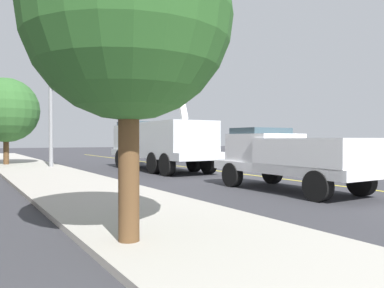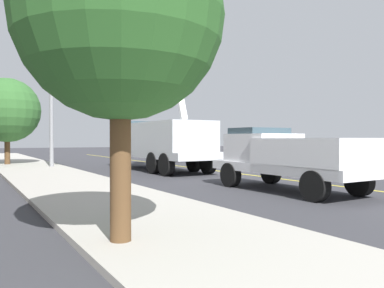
# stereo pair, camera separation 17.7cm
# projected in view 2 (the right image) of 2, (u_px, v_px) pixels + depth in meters

# --- Properties ---
(ground) EXTENTS (120.00, 120.00, 0.00)m
(ground) POSITION_uv_depth(u_px,v_px,m) (223.00, 172.00, 19.29)
(ground) COLOR #38383D
(sidewalk_far_side) EXTENTS (60.09, 8.78, 0.12)m
(sidewalk_far_side) POSITION_uv_depth(u_px,v_px,m) (58.00, 179.00, 15.07)
(sidewalk_far_side) COLOR #B2ADA3
(sidewalk_far_side) RESTS_ON ground
(lane_centre_stripe) EXTENTS (49.83, 4.49, 0.01)m
(lane_centre_stripe) POSITION_uv_depth(u_px,v_px,m) (223.00, 172.00, 19.29)
(lane_centre_stripe) COLOR yellow
(lane_centre_stripe) RESTS_ON ground
(utility_bucket_truck) EXTENTS (8.39, 3.20, 6.06)m
(utility_bucket_truck) POSITION_uv_depth(u_px,v_px,m) (160.00, 141.00, 20.09)
(utility_bucket_truck) COLOR silver
(utility_bucket_truck) RESTS_ON ground
(service_pickup_truck) EXTENTS (5.76, 2.58, 2.06)m
(service_pickup_truck) POSITION_uv_depth(u_px,v_px,m) (290.00, 156.00, 12.05)
(service_pickup_truck) COLOR white
(service_pickup_truck) RESTS_ON ground
(passing_minivan) EXTENTS (4.95, 2.31, 1.69)m
(passing_minivan) POSITION_uv_depth(u_px,v_px,m) (173.00, 148.00, 29.45)
(passing_minivan) COLOR navy
(passing_minivan) RESTS_ON ground
(traffic_cone_mid_front) EXTENTS (0.40, 0.40, 0.84)m
(traffic_cone_mid_front) POSITION_uv_depth(u_px,v_px,m) (236.00, 166.00, 17.61)
(traffic_cone_mid_front) COLOR black
(traffic_cone_mid_front) RESTS_ON ground
(traffic_cone_mid_rear) EXTENTS (0.40, 0.40, 0.74)m
(traffic_cone_mid_rear) POSITION_uv_depth(u_px,v_px,m) (157.00, 159.00, 24.86)
(traffic_cone_mid_rear) COLOR black
(traffic_cone_mid_rear) RESTS_ON ground
(traffic_signal_mast) EXTENTS (5.49, 0.88, 8.74)m
(traffic_signal_mast) POSITION_uv_depth(u_px,v_px,m) (58.00, 54.00, 19.62)
(traffic_signal_mast) COLOR gray
(traffic_signal_mast) RESTS_ON ground
(street_tree_left) EXTENTS (3.17, 3.17, 5.12)m
(street_tree_left) POSITION_uv_depth(u_px,v_px,m) (120.00, 18.00, 5.71)
(street_tree_left) COLOR brown
(street_tree_left) RESTS_ON ground
(street_tree_right) EXTENTS (3.94, 3.94, 5.41)m
(street_tree_right) POSITION_uv_depth(u_px,v_px,m) (7.00, 110.00, 23.17)
(street_tree_right) COLOR brown
(street_tree_right) RESTS_ON ground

